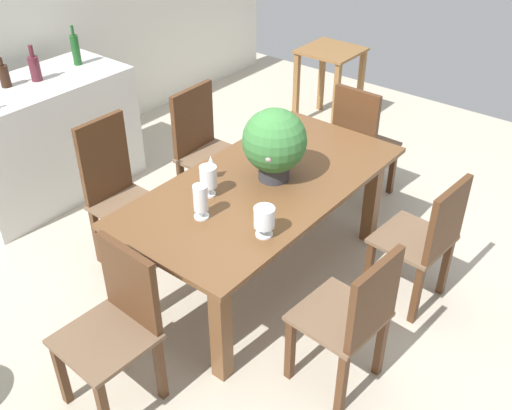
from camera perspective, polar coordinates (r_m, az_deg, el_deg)
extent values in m
plane|color=#BCB29E|center=(4.19, 0.02, -6.39)|extent=(7.04, 7.04, 0.00)
cube|color=silver|center=(5.42, -22.98, 16.27)|extent=(6.40, 0.10, 2.60)
cube|color=brown|center=(3.72, 0.83, 1.99)|extent=(1.93, 0.97, 0.03)
cube|color=brown|center=(3.28, -3.40, -11.75)|extent=(0.09, 0.09, 0.73)
cube|color=brown|center=(4.36, 11.14, 0.69)|extent=(0.09, 0.09, 0.73)
cube|color=brown|center=(3.67, -11.65, -6.67)|extent=(0.09, 0.09, 0.73)
cube|color=brown|center=(4.66, 3.67, 3.62)|extent=(0.09, 0.09, 0.73)
cube|color=#4C2D19|center=(4.52, -4.02, 0.42)|extent=(0.05, 0.05, 0.45)
cube|color=#4C2D19|center=(4.78, -0.98, 2.52)|extent=(0.05, 0.05, 0.45)
cube|color=#4C2D19|center=(4.72, -7.18, 1.78)|extent=(0.05, 0.05, 0.45)
cube|color=#4C2D19|center=(4.96, -4.09, 3.73)|extent=(0.05, 0.05, 0.45)
cube|color=brown|center=(4.62, -4.17, 4.64)|extent=(0.48, 0.43, 0.03)
cube|color=#4C2D19|center=(4.61, -6.10, 8.20)|extent=(0.43, 0.06, 0.51)
cube|color=#4C2D19|center=(5.04, 13.00, 3.35)|extent=(0.04, 0.04, 0.45)
cube|color=#4C2D19|center=(5.17, 9.78, 4.59)|extent=(0.04, 0.04, 0.45)
cube|color=#4C2D19|center=(4.74, 10.77, 1.57)|extent=(0.04, 0.04, 0.45)
cube|color=#4C2D19|center=(4.88, 7.42, 2.92)|extent=(0.04, 0.04, 0.45)
cube|color=brown|center=(4.84, 10.53, 5.54)|extent=(0.47, 0.42, 0.03)
cube|color=#4C2D19|center=(4.55, 9.53, 7.73)|extent=(0.05, 0.38, 0.54)
cube|color=#4C2D19|center=(3.58, 7.16, -10.39)|extent=(0.05, 0.05, 0.45)
cube|color=#4C2D19|center=(3.37, 3.31, -13.64)|extent=(0.05, 0.05, 0.45)
cube|color=#4C2D19|center=(3.46, 11.91, -13.02)|extent=(0.05, 0.05, 0.45)
cube|color=#4C2D19|center=(3.24, 8.25, -16.64)|extent=(0.05, 0.05, 0.45)
cube|color=brown|center=(3.24, 7.99, -10.53)|extent=(0.47, 0.46, 0.03)
cube|color=#4C2D19|center=(3.01, 11.32, -8.94)|extent=(0.41, 0.07, 0.45)
cube|color=#4C2D19|center=(4.07, -12.21, -4.68)|extent=(0.04, 0.04, 0.45)
cube|color=#4C2D19|center=(4.24, -8.72, -2.50)|extent=(0.04, 0.04, 0.45)
cube|color=#4C2D19|center=(4.29, -15.06, -2.87)|extent=(0.04, 0.04, 0.45)
cube|color=#4C2D19|center=(4.45, -11.64, -0.88)|extent=(0.04, 0.04, 0.45)
cube|color=brown|center=(4.12, -12.29, -0.07)|extent=(0.42, 0.41, 0.03)
cube|color=#4C2D19|center=(4.10, -14.43, 4.34)|extent=(0.38, 0.04, 0.58)
cube|color=#4C2D19|center=(4.19, 13.59, -3.67)|extent=(0.05, 0.05, 0.45)
cube|color=#4C2D19|center=(3.93, 10.80, -6.11)|extent=(0.05, 0.05, 0.45)
cube|color=#4C2D19|center=(4.08, 17.77, -5.63)|extent=(0.05, 0.05, 0.45)
cube|color=#4C2D19|center=(3.81, 15.20, -8.31)|extent=(0.05, 0.05, 0.45)
cube|color=brown|center=(3.85, 14.84, -3.18)|extent=(0.47, 0.46, 0.03)
cube|color=#4C2D19|center=(3.66, 17.94, -1.38)|extent=(0.41, 0.07, 0.45)
cube|color=#4C2D19|center=(3.42, -18.24, -15.09)|extent=(0.05, 0.05, 0.45)
cube|color=#4C2D19|center=(3.53, -13.26, -12.04)|extent=(0.05, 0.05, 0.45)
cube|color=#4C2D19|center=(3.32, -9.22, -15.24)|extent=(0.05, 0.05, 0.45)
cube|color=brown|center=(3.19, -14.37, -12.42)|extent=(0.46, 0.46, 0.03)
cube|color=#4C2D19|center=(3.10, -12.05, -7.42)|extent=(0.06, 0.41, 0.46)
cylinder|color=#333338|center=(3.72, 1.74, 3.37)|extent=(0.19, 0.19, 0.12)
sphere|color=#387538|center=(3.62, 1.79, 6.22)|extent=(0.40, 0.40, 0.40)
sphere|color=#DB9EB2|center=(3.72, 0.48, 6.65)|extent=(0.06, 0.06, 0.06)
sphere|color=#DB9EB2|center=(3.48, 1.25, 4.54)|extent=(0.05, 0.05, 0.05)
sphere|color=#DB9EB2|center=(3.69, -0.47, 6.94)|extent=(0.05, 0.05, 0.05)
sphere|color=#DB9EB2|center=(3.54, 1.11, 5.11)|extent=(0.04, 0.04, 0.04)
sphere|color=#DB9EB2|center=(3.73, 3.33, 6.35)|extent=(0.05, 0.05, 0.05)
sphere|color=#DB9EB2|center=(3.70, 0.73, 8.82)|extent=(0.06, 0.06, 0.06)
cylinder|color=silver|center=(3.25, 0.79, -2.82)|extent=(0.10, 0.10, 0.01)
cylinder|color=silver|center=(3.23, 0.79, -2.38)|extent=(0.02, 0.02, 0.05)
cylinder|color=silver|center=(3.18, 0.81, -1.18)|extent=(0.12, 0.12, 0.12)
cylinder|color=silver|center=(3.40, -5.26, -1.09)|extent=(0.09, 0.09, 0.01)
cylinder|color=silver|center=(3.39, -5.28, -0.72)|extent=(0.02, 0.02, 0.04)
cylinder|color=silver|center=(3.33, -5.37, 0.69)|extent=(0.08, 0.08, 0.16)
cylinder|color=silver|center=(3.59, -4.54, 1.06)|extent=(0.08, 0.08, 0.01)
cylinder|color=silver|center=(3.58, -4.56, 1.49)|extent=(0.02, 0.02, 0.05)
cylinder|color=silver|center=(3.53, -4.62, 2.75)|extent=(0.10, 0.10, 0.13)
cylinder|color=silver|center=(3.76, -4.29, 2.61)|extent=(0.06, 0.06, 0.00)
cylinder|color=silver|center=(3.74, -4.31, 3.15)|extent=(0.01, 0.01, 0.08)
cone|color=silver|center=(3.70, -4.37, 4.20)|extent=(0.06, 0.06, 0.08)
cube|color=silver|center=(5.10, -19.60, 5.97)|extent=(1.42, 0.69, 0.97)
cylinder|color=#511E28|center=(4.91, -20.51, 12.19)|extent=(0.08, 0.08, 0.19)
cylinder|color=#511E28|center=(4.87, -20.84, 13.69)|extent=(0.03, 0.03, 0.09)
cylinder|color=#194C1E|center=(5.14, -16.97, 14.08)|extent=(0.07, 0.07, 0.24)
cylinder|color=#194C1E|center=(5.09, -17.27, 15.76)|extent=(0.02, 0.02, 0.08)
cylinder|color=black|center=(4.88, -23.07, 11.34)|extent=(0.08, 0.08, 0.16)
cylinder|color=black|center=(4.84, -23.37, 12.56)|extent=(0.03, 0.03, 0.06)
cube|color=brown|center=(5.96, 7.25, 14.55)|extent=(0.54, 0.55, 0.02)
cube|color=brown|center=(5.80, 7.70, 9.85)|extent=(0.05, 0.05, 0.75)
cube|color=brown|center=(6.17, 10.01, 11.15)|extent=(0.05, 0.05, 0.75)
cube|color=brown|center=(6.03, 3.90, 11.04)|extent=(0.05, 0.05, 0.75)
cube|color=brown|center=(6.39, 6.34, 12.25)|extent=(0.05, 0.05, 0.75)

